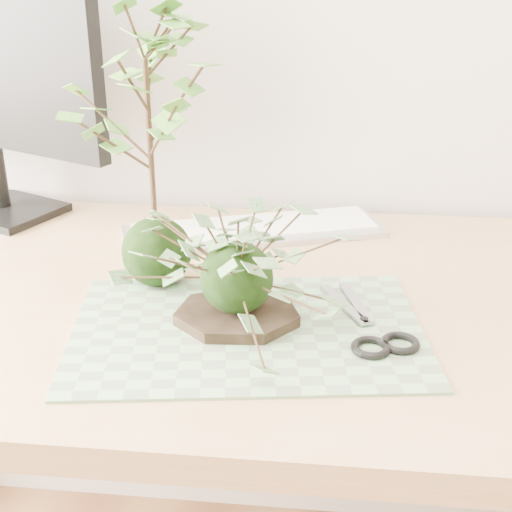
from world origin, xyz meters
name	(u,v)px	position (x,y,z in m)	size (l,w,h in m)	color
desk	(217,346)	(-0.07, 1.23, 0.65)	(1.60, 0.70, 0.74)	tan
cutting_mat	(247,330)	(-0.01, 1.13, 0.74)	(0.45, 0.30, 0.00)	slate
stone_dish	(237,315)	(-0.03, 1.15, 0.75)	(0.17, 0.17, 0.01)	black
ivy_kokedama	(236,246)	(-0.03, 1.15, 0.85)	(0.31, 0.31, 0.19)	black
maple_kokedama	(146,79)	(-0.16, 1.25, 1.03)	(0.24, 0.24, 0.42)	black
keyboard	(254,230)	(-0.04, 1.45, 0.75)	(0.46, 0.26, 0.02)	#B3B3BC
scissors	(368,336)	(0.14, 1.12, 0.75)	(0.10, 0.20, 0.01)	gray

